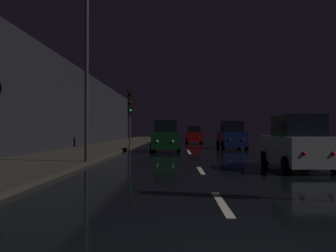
# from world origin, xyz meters

# --- Properties ---
(ground) EXTENTS (25.68, 84.00, 0.02)m
(ground) POSITION_xyz_m (0.00, 24.50, -0.01)
(ground) COLOR black
(sidewalk_left) EXTENTS (4.40, 84.00, 0.15)m
(sidewalk_left) POSITION_xyz_m (-6.64, 24.50, 0.07)
(sidewalk_left) COLOR #38332B
(sidewalk_left) RESTS_ON ground
(building_facade_left) EXTENTS (0.80, 63.00, 6.61)m
(building_facade_left) POSITION_xyz_m (-9.24, 21.00, 3.31)
(building_facade_left) COLOR black
(building_facade_left) RESTS_ON ground
(lane_centerline) EXTENTS (0.16, 19.13, 0.01)m
(lane_centerline) POSITION_xyz_m (0.00, 12.26, 0.01)
(lane_centerline) COLOR beige
(lane_centerline) RESTS_ON ground
(traffic_light_far_left) EXTENTS (0.38, 0.48, 4.50)m
(traffic_light_far_left) POSITION_xyz_m (-4.34, 21.82, 3.23)
(traffic_light_far_left) COLOR #38383A
(traffic_light_far_left) RESTS_ON ground
(streetlamp_overhead) EXTENTS (1.70, 0.44, 8.30)m
(streetlamp_overhead) POSITION_xyz_m (-4.12, 10.20, 5.39)
(streetlamp_overhead) COLOR #2D2D30
(streetlamp_overhead) RESTS_ON ground
(car_approaching_headlights) EXTENTS (1.93, 4.18, 2.10)m
(car_approaching_headlights) POSITION_xyz_m (-1.55, 19.50, 0.96)
(car_approaching_headlights) COLOR #0F3819
(car_approaching_headlights) RESTS_ON ground
(car_distant_taillights) EXTENTS (1.77, 3.83, 1.93)m
(car_distant_taillights) POSITION_xyz_m (1.18, 34.36, 0.88)
(car_distant_taillights) COLOR maroon
(car_distant_taillights) RESTS_ON ground
(car_parked_right_far) EXTENTS (1.97, 4.26, 2.15)m
(car_parked_right_far) POSITION_xyz_m (3.54, 23.18, 0.98)
(car_parked_right_far) COLOR #141E51
(car_parked_right_far) RESTS_ON ground
(car_parked_right_near) EXTENTS (1.80, 3.91, 1.97)m
(car_parked_right_near) POSITION_xyz_m (3.54, 8.89, 0.90)
(car_parked_right_near) COLOR #A5A8AD
(car_parked_right_near) RESTS_ON ground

